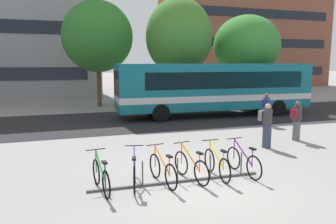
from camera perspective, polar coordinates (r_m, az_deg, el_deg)
ground at (r=9.19m, az=5.06°, el=-12.10°), size 200.00×200.00×0.00m
bus_lane_asphalt at (r=18.49m, az=-7.28°, el=-1.50°), size 80.00×7.20×0.01m
city_bus at (r=20.01m, az=8.08°, el=4.37°), size 12.13×3.11×3.20m
bike_rack at (r=9.03m, az=1.68°, el=-11.83°), size 4.87×0.21×0.70m
parked_bicycle_green_0 at (r=8.54m, az=-11.78°, el=-11.15°), size 0.52×1.72×0.99m
parked_bicycle_blue_1 at (r=8.75m, az=-5.96°, el=-10.52°), size 0.57×1.69×0.99m
parked_bicycle_orange_2 at (r=8.86m, az=-0.97°, el=-10.24°), size 0.52×1.71×0.99m
parked_bicycle_orange_3 at (r=9.15m, az=4.08°, el=-9.64°), size 0.55×1.70×0.99m
parked_bicycle_yellow_4 at (r=9.45m, az=8.62°, el=-9.12°), size 0.52×1.72×0.99m
parked_bicycle_purple_5 at (r=9.82m, az=13.18°, el=-8.56°), size 0.52×1.72×0.99m
commuter_grey_pack_0 at (r=12.93m, az=17.05°, el=-1.75°), size 0.46×0.59×1.73m
commuter_navy_pack_2 at (r=17.68m, az=16.95°, el=0.87°), size 0.60×0.57×1.68m
commuter_maroon_pack_3 at (r=14.56m, az=21.81°, el=-1.01°), size 0.60×0.47×1.67m
street_tree_0 at (r=26.06m, az=13.72°, el=11.31°), size 5.09×5.09×6.87m
street_tree_2 at (r=24.69m, az=-12.36°, el=12.89°), size 5.13×5.13×7.74m
street_tree_3 at (r=24.21m, az=1.94°, el=13.14°), size 4.87×4.87×7.91m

